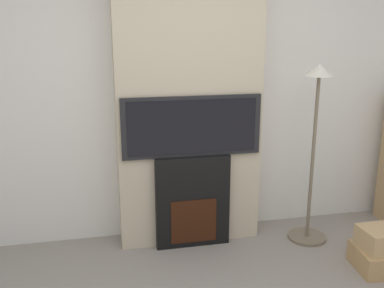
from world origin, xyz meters
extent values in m
cube|color=silver|center=(0.00, 2.03, 1.35)|extent=(6.00, 0.06, 2.70)
cube|color=beige|center=(0.00, 1.85, 1.35)|extent=(1.22, 0.29, 2.70)
cube|color=black|center=(0.00, 1.71, 0.40)|extent=(0.64, 0.14, 0.81)
cube|color=#33160A|center=(0.00, 1.64, 0.24)|extent=(0.40, 0.01, 0.39)
cube|color=black|center=(0.00, 1.71, 1.06)|extent=(1.16, 0.06, 0.51)
cube|color=black|center=(0.00, 1.68, 1.06)|extent=(1.07, 0.01, 0.44)
cylinder|color=#726651|center=(1.04, 1.58, 0.01)|extent=(0.34, 0.34, 0.03)
cylinder|color=#726651|center=(1.04, 1.58, 0.74)|extent=(0.03, 0.03, 1.43)
cone|color=silver|center=(1.04, 1.58, 1.51)|extent=(0.24, 0.24, 0.10)
cube|color=tan|center=(1.37, 0.99, 0.26)|extent=(0.37, 0.27, 0.17)
camera|label=1|loc=(-0.72, -1.64, 1.84)|focal=40.00mm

